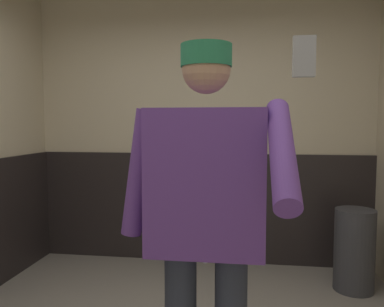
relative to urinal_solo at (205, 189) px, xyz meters
The scene contains 6 objects.
wall_back 0.63m from the urinal_solo, 104.79° to the left, with size 4.00×0.12×2.73m, color beige.
wainscot_band_back 0.27m from the urinal_solo, 111.85° to the left, with size 3.40×0.03×1.12m, color black.
urinal_solo is the anchor object (origin of this frame).
person 2.15m from the urinal_solo, 83.82° to the right, with size 0.71×0.60×1.75m.
cell_phone 2.80m from the urinal_solo, 78.17° to the right, with size 0.06×0.02×0.11m, color #A5A8B2.
trash_bin 1.44m from the urinal_solo, 15.67° to the right, with size 0.33×0.33×0.70m, color #38383D.
Camera 1 is at (0.45, -1.88, 1.43)m, focal length 35.73 mm.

